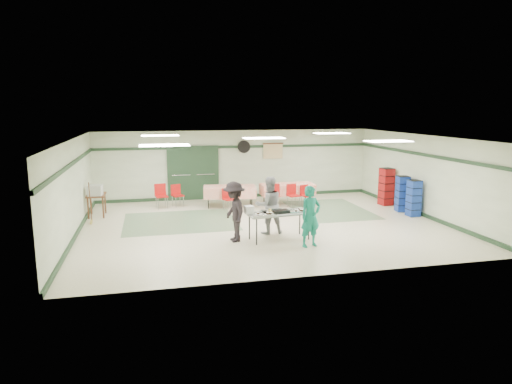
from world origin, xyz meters
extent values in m
plane|color=beige|center=(0.00, 0.00, 0.00)|extent=(11.00, 11.00, 0.00)
plane|color=silver|center=(0.00, 0.00, 2.70)|extent=(11.00, 11.00, 0.00)
plane|color=silver|center=(0.00, 4.50, 1.35)|extent=(11.00, 0.00, 11.00)
plane|color=silver|center=(0.00, -4.50, 1.35)|extent=(11.00, 0.00, 11.00)
plane|color=silver|center=(-5.50, 0.00, 1.35)|extent=(0.00, 9.00, 9.00)
plane|color=silver|center=(5.50, 0.00, 1.35)|extent=(0.00, 9.00, 9.00)
cube|color=#1E3822|center=(0.00, 4.47, 2.05)|extent=(11.00, 0.06, 0.10)
cube|color=#1E3822|center=(0.00, 4.47, 0.06)|extent=(11.00, 0.06, 0.12)
cube|color=#1E3822|center=(-5.47, 0.00, 2.05)|extent=(0.06, 9.00, 0.10)
cube|color=#1E3822|center=(-5.47, 0.00, 0.06)|extent=(0.06, 9.00, 0.12)
cube|color=#1E3822|center=(5.47, 0.00, 2.05)|extent=(0.06, 9.00, 0.10)
cube|color=#1E3822|center=(5.47, 0.00, 0.06)|extent=(0.06, 9.00, 0.12)
cube|color=#5F7A59|center=(-2.50, 1.00, 0.00)|extent=(3.50, 3.00, 0.01)
cube|color=#5F7A59|center=(2.80, 1.50, 0.00)|extent=(2.50, 3.50, 0.01)
cube|color=gray|center=(-2.20, 4.44, 1.05)|extent=(0.90, 0.06, 2.10)
cube|color=gray|center=(-1.25, 4.44, 1.05)|extent=(0.90, 0.06, 2.10)
cube|color=#1E3822|center=(-1.73, 4.42, 1.05)|extent=(2.00, 0.03, 2.15)
cylinder|color=black|center=(0.30, 4.44, 2.05)|extent=(0.50, 0.10, 0.50)
cube|color=#DAC688|center=(1.50, 4.44, 1.85)|extent=(0.80, 0.02, 0.60)
cube|color=#9C9C97|center=(0.02, -1.65, 0.74)|extent=(1.84, 0.93, 0.04)
cylinder|color=black|center=(-0.70, -2.03, 0.36)|extent=(0.04, 0.04, 0.72)
cylinder|color=black|center=(0.82, -1.85, 0.36)|extent=(0.04, 0.04, 0.72)
cylinder|color=black|center=(-0.77, -1.46, 0.36)|extent=(0.04, 0.04, 0.72)
cylinder|color=black|center=(0.75, -1.28, 0.36)|extent=(0.04, 0.04, 0.72)
cube|color=silver|center=(0.54, -1.66, 0.77)|extent=(0.59, 0.48, 0.02)
cube|color=silver|center=(-0.12, -1.58, 0.77)|extent=(0.68, 0.55, 0.02)
cube|color=silver|center=(-0.49, -1.81, 0.77)|extent=(0.68, 0.55, 0.02)
cube|color=black|center=(0.05, -1.71, 0.80)|extent=(0.48, 0.33, 0.08)
cube|color=white|center=(-0.81, -1.60, 0.87)|extent=(0.26, 0.24, 0.21)
imported|color=#138470|center=(0.64, -2.44, 0.80)|extent=(0.66, 0.52, 1.60)
imported|color=#98979D|center=(-0.09, -0.98, 0.83)|extent=(0.84, 0.68, 1.66)
imported|color=black|center=(-1.20, -1.53, 0.82)|extent=(0.71, 1.12, 1.64)
cube|color=red|center=(1.63, 2.84, 0.74)|extent=(2.00, 0.89, 0.05)
cube|color=red|center=(1.63, 2.84, 0.55)|extent=(2.00, 0.92, 0.40)
cylinder|color=black|center=(0.80, 2.53, 0.36)|extent=(0.04, 0.04, 0.72)
cylinder|color=black|center=(2.45, 2.50, 0.36)|extent=(0.04, 0.04, 0.72)
cylinder|color=black|center=(0.82, 3.19, 0.36)|extent=(0.04, 0.04, 0.72)
cylinder|color=black|center=(2.47, 3.16, 0.36)|extent=(0.04, 0.04, 0.72)
cube|color=red|center=(-0.57, 2.84, 0.74)|extent=(1.97, 1.05, 0.05)
cube|color=red|center=(-0.57, 2.84, 0.55)|extent=(1.97, 1.07, 0.40)
cylinder|color=black|center=(-1.38, 2.63, 0.36)|extent=(0.04, 0.04, 0.72)
cylinder|color=black|center=(0.17, 2.43, 0.36)|extent=(0.04, 0.04, 0.72)
cylinder|color=black|center=(-1.30, 3.25, 0.36)|extent=(0.04, 0.04, 0.72)
cylinder|color=black|center=(0.25, 3.05, 0.36)|extent=(0.04, 0.04, 0.72)
cube|color=#B80E11|center=(1.67, 2.19, 0.43)|extent=(0.47, 0.47, 0.04)
cube|color=#B80E11|center=(1.64, 2.36, 0.65)|extent=(0.39, 0.12, 0.39)
cylinder|color=silver|center=(1.55, 2.00, 0.21)|extent=(0.02, 0.02, 0.41)
cylinder|color=silver|center=(1.86, 2.07, 0.21)|extent=(0.02, 0.02, 0.41)
cylinder|color=silver|center=(1.49, 2.31, 0.21)|extent=(0.02, 0.02, 0.41)
cylinder|color=silver|center=(1.79, 2.38, 0.21)|extent=(0.02, 0.02, 0.41)
cube|color=#B80E11|center=(0.92, 2.19, 0.45)|extent=(0.53, 0.53, 0.04)
cube|color=#B80E11|center=(0.99, 2.36, 0.67)|extent=(0.39, 0.20, 0.40)
cylinder|color=silver|center=(0.70, 2.11, 0.21)|extent=(0.02, 0.02, 0.43)
cylinder|color=silver|center=(1.00, 1.98, 0.21)|extent=(0.02, 0.02, 0.43)
cylinder|color=silver|center=(0.83, 2.40, 0.21)|extent=(0.02, 0.02, 0.43)
cylinder|color=silver|center=(1.13, 2.28, 0.21)|extent=(0.02, 0.02, 0.43)
cube|color=#B80E11|center=(2.19, 2.19, 0.41)|extent=(0.49, 0.49, 0.04)
cube|color=#B80E11|center=(2.12, 2.34, 0.61)|extent=(0.35, 0.19, 0.37)
cylinder|color=silver|center=(2.12, 2.00, 0.19)|extent=(0.02, 0.02, 0.39)
cylinder|color=silver|center=(2.39, 2.12, 0.19)|extent=(0.02, 0.02, 0.39)
cylinder|color=silver|center=(2.00, 2.27, 0.19)|extent=(0.02, 0.02, 0.39)
cylinder|color=silver|center=(2.27, 2.39, 0.19)|extent=(0.02, 0.02, 0.39)
cube|color=#B80E11|center=(-0.70, 2.19, 0.40)|extent=(0.48, 0.48, 0.04)
cube|color=#B80E11|center=(-0.76, 2.34, 0.61)|extent=(0.35, 0.18, 0.37)
cylinder|color=silver|center=(-0.78, 2.00, 0.19)|extent=(0.02, 0.02, 0.39)
cylinder|color=silver|center=(-0.51, 2.11, 0.19)|extent=(0.02, 0.02, 0.39)
cylinder|color=silver|center=(-0.89, 2.27, 0.19)|extent=(0.02, 0.02, 0.39)
cylinder|color=silver|center=(-0.62, 2.38, 0.19)|extent=(0.02, 0.02, 0.39)
cube|color=#B80E11|center=(-2.42, 3.24, 0.41)|extent=(0.49, 0.49, 0.04)
cube|color=#B80E11|center=(-2.48, 3.40, 0.62)|extent=(0.37, 0.17, 0.38)
cylinder|color=silver|center=(-2.51, 3.05, 0.20)|extent=(0.02, 0.02, 0.40)
cylinder|color=silver|center=(-2.23, 3.16, 0.20)|extent=(0.02, 0.02, 0.40)
cylinder|color=silver|center=(-2.62, 3.33, 0.20)|extent=(0.02, 0.02, 0.40)
cylinder|color=silver|center=(-2.34, 3.44, 0.20)|extent=(0.02, 0.02, 0.40)
cube|color=#B80E11|center=(-3.01, 3.04, 0.45)|extent=(0.48, 0.48, 0.04)
cube|color=#B80E11|center=(-3.05, 3.22, 0.68)|extent=(0.41, 0.12, 0.41)
cylinder|color=silver|center=(-3.14, 2.85, 0.22)|extent=(0.02, 0.02, 0.43)
cylinder|color=silver|center=(-2.82, 2.91, 0.22)|extent=(0.02, 0.02, 0.43)
cylinder|color=silver|center=(-3.20, 3.17, 0.22)|extent=(0.02, 0.02, 0.43)
cylinder|color=silver|center=(-2.88, 3.23, 0.22)|extent=(0.02, 0.02, 0.43)
cube|color=#1A3AA1|center=(5.15, 0.68, 0.63)|extent=(0.44, 0.44, 1.25)
cube|color=maroon|center=(5.15, 1.80, 0.69)|extent=(0.47, 0.47, 1.39)
cube|color=#1A3AA1|center=(5.15, -0.03, 0.61)|extent=(0.38, 0.38, 1.22)
cube|color=brown|center=(-5.15, 2.38, 0.72)|extent=(0.58, 0.90, 0.05)
cube|color=brown|center=(-5.38, 2.01, 0.35)|extent=(0.05, 0.05, 0.70)
cube|color=brown|center=(-4.92, 2.01, 0.35)|extent=(0.05, 0.05, 0.70)
cube|color=brown|center=(-5.38, 2.75, 0.35)|extent=(0.05, 0.05, 0.70)
cube|color=brown|center=(-4.92, 2.75, 0.35)|extent=(0.05, 0.05, 0.70)
cube|color=#A7A7A2|center=(-5.15, 2.17, 0.92)|extent=(0.48, 0.43, 0.35)
cylinder|color=brown|center=(-5.23, 1.40, 0.68)|extent=(0.04, 0.21, 1.29)
camera|label=1|loc=(-3.35, -13.33, 3.58)|focal=32.00mm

